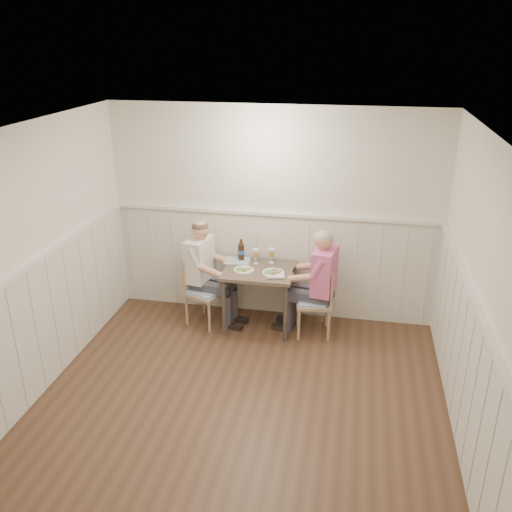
% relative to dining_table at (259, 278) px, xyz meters
% --- Properties ---
extents(ground_plane, '(4.50, 4.50, 0.00)m').
position_rel_dining_table_xyz_m(ground_plane, '(0.10, -1.84, -0.64)').
color(ground_plane, '#4A3120').
extents(room_shell, '(4.04, 4.54, 2.60)m').
position_rel_dining_table_xyz_m(room_shell, '(0.10, -1.84, 0.88)').
color(room_shell, white).
rests_on(room_shell, ground).
extents(wainscot, '(4.00, 4.49, 1.34)m').
position_rel_dining_table_xyz_m(wainscot, '(0.10, -1.15, 0.05)').
color(wainscot, silver).
rests_on(wainscot, ground).
extents(dining_table, '(0.83, 0.70, 0.75)m').
position_rel_dining_table_xyz_m(dining_table, '(0.00, 0.00, 0.00)').
color(dining_table, '#4A4034').
rests_on(dining_table, ground).
extents(chair_right, '(0.45, 0.45, 0.85)m').
position_rel_dining_table_xyz_m(chair_right, '(0.72, -0.06, -0.18)').
color(chair_right, '#9C7156').
rests_on(chair_right, ground).
extents(chair_left, '(0.53, 0.53, 0.86)m').
position_rel_dining_table_xyz_m(chair_left, '(-0.69, -0.04, -0.18)').
color(chair_left, '#9C7156').
rests_on(chair_left, ground).
extents(man_in_pink, '(0.66, 0.46, 1.32)m').
position_rel_dining_table_xyz_m(man_in_pink, '(0.73, -0.04, -0.09)').
color(man_in_pink, '#3F3F47').
rests_on(man_in_pink, ground).
extents(diner_cream, '(0.66, 0.47, 1.32)m').
position_rel_dining_table_xyz_m(diner_cream, '(-0.70, 0.02, -0.09)').
color(diner_cream, '#3F3F47').
rests_on(diner_cream, ground).
extents(plate_man, '(0.26, 0.26, 0.06)m').
position_rel_dining_table_xyz_m(plate_man, '(0.17, -0.09, 0.13)').
color(plate_man, white).
rests_on(plate_man, dining_table).
extents(plate_diner, '(0.24, 0.24, 0.06)m').
position_rel_dining_table_xyz_m(plate_diner, '(-0.18, -0.08, 0.13)').
color(plate_diner, white).
rests_on(plate_diner, dining_table).
extents(beer_glass_a, '(0.07, 0.07, 0.18)m').
position_rel_dining_table_xyz_m(beer_glass_a, '(0.11, 0.22, 0.23)').
color(beer_glass_a, silver).
rests_on(beer_glass_a, dining_table).
extents(beer_glass_b, '(0.07, 0.07, 0.19)m').
position_rel_dining_table_xyz_m(beer_glass_b, '(-0.07, 0.17, 0.23)').
color(beer_glass_b, silver).
rests_on(beer_glass_b, dining_table).
extents(beer_bottle, '(0.08, 0.08, 0.27)m').
position_rel_dining_table_xyz_m(beer_bottle, '(-0.27, 0.24, 0.23)').
color(beer_bottle, black).
rests_on(beer_bottle, dining_table).
extents(rolled_napkin, '(0.21, 0.08, 0.04)m').
position_rel_dining_table_xyz_m(rolled_napkin, '(0.23, -0.23, 0.13)').
color(rolled_napkin, white).
rests_on(rolled_napkin, dining_table).
extents(grass_vase, '(0.04, 0.04, 0.37)m').
position_rel_dining_table_xyz_m(grass_vase, '(-0.09, 0.25, 0.27)').
color(grass_vase, silver).
rests_on(grass_vase, dining_table).
extents(gingham_mat, '(0.34, 0.28, 0.01)m').
position_rel_dining_table_xyz_m(gingham_mat, '(-0.31, 0.20, 0.11)').
color(gingham_mat, '#4D75B8').
rests_on(gingham_mat, dining_table).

